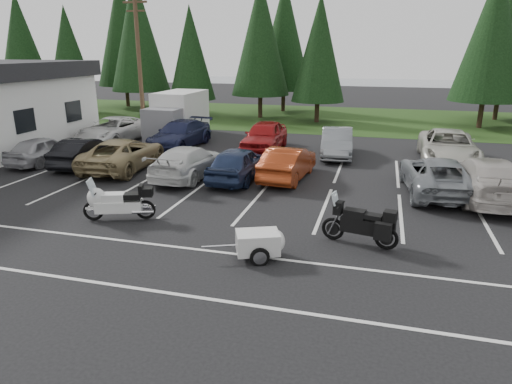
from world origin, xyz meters
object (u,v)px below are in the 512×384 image
object	(u,v)px
touring_motorcycle	(118,199)
box_truck	(175,116)
car_far_1	(180,134)
cargo_trailer	(258,245)
car_near_6	(437,176)
car_near_2	(123,154)
car_far_0	(113,130)
car_far_4	(448,147)
car_far_3	(337,143)
car_far_2	(265,136)
utility_pole	(139,64)
car_near_1	(84,152)
car_near_4	(238,163)
car_near_0	(43,150)
car_near_5	(288,163)
car_near_7	(486,179)
adventure_motorcycle	(360,220)
car_near_3	(189,162)

from	to	relation	value
touring_motorcycle	box_truck	bearing A→B (deg)	88.10
car_far_1	cargo_trailer	bearing A→B (deg)	-53.22
car_near_6	car_far_1	world-z (taller)	car_far_1
car_near_2	car_far_0	distance (m)	7.10
car_far_0	car_far_4	size ratio (longest dim) A/B	0.95
car_far_3	cargo_trailer	xyz separation A→B (m)	(-0.81, -13.39, -0.36)
car_far_2	touring_motorcycle	bearing A→B (deg)	-99.21
utility_pole	car_far_1	size ratio (longest dim) A/B	1.69
car_near_1	car_far_0	bearing A→B (deg)	-75.69
car_near_4	car_far_2	bearing A→B (deg)	-84.51
car_near_0	car_near_5	world-z (taller)	car_near_5
car_far_3	car_far_1	bearing A→B (deg)	175.09
car_near_7	touring_motorcycle	bearing A→B (deg)	22.27
car_near_1	car_far_3	xyz separation A→B (m)	(11.89, 5.46, 0.05)
car_near_4	car_near_5	distance (m)	2.23
car_near_2	car_far_4	size ratio (longest dim) A/B	0.92
car_near_4	cargo_trailer	bearing A→B (deg)	113.08
car_near_7	adventure_motorcycle	distance (m)	7.26
car_near_1	adventure_motorcycle	distance (m)	15.08
touring_motorcycle	car_near_7	bearing A→B (deg)	5.26
car_near_5	car_far_1	size ratio (longest dim) A/B	0.84
car_far_1	cargo_trailer	world-z (taller)	car_far_1
car_near_4	car_far_4	world-z (taller)	car_far_4
car_near_6	adventure_motorcycle	world-z (taller)	adventure_motorcycle
car_near_4	car_far_2	world-z (taller)	car_far_2
car_far_3	car_near_2	bearing A→B (deg)	-155.52
utility_pole	car_near_4	xyz separation A→B (m)	(9.02, -8.10, -3.94)
car_near_2	car_near_7	world-z (taller)	car_near_7
car_far_0	car_near_1	bearing A→B (deg)	-68.72
utility_pole	car_near_2	distance (m)	9.20
car_near_0	car_near_1	distance (m)	2.34
car_near_3	car_far_1	distance (m)	6.81
car_far_1	adventure_motorcycle	size ratio (longest dim) A/B	2.08
car_near_0	car_far_0	distance (m)	5.82
car_near_5	car_far_3	distance (m)	5.40
car_far_0	adventure_motorcycle	world-z (taller)	adventure_motorcycle
car_near_6	car_near_3	bearing A→B (deg)	-3.16
touring_motorcycle	car_far_0	bearing A→B (deg)	103.08
box_truck	car_far_2	bearing A→B (deg)	-18.62
car_far_2	car_far_0	bearing A→B (deg)	-178.61
car_near_3	car_near_2	bearing A→B (deg)	-5.15
box_truck	car_near_3	xyz separation A→B (m)	(4.75, -8.77, -0.73)
car_near_2	car_far_2	bearing A→B (deg)	-136.47
car_near_0	car_far_4	xyz separation A→B (m)	(19.85, 5.60, 0.12)
car_near_6	box_truck	bearing A→B (deg)	-34.00
car_near_7	car_far_1	xyz separation A→B (m)	(-15.49, 5.90, -0.05)
car_near_2	car_far_3	size ratio (longest dim) A/B	1.18
car_near_0	car_near_4	size ratio (longest dim) A/B	0.93
car_near_5	adventure_motorcycle	xyz separation A→B (m)	(3.48, -6.54, 0.04)
car_far_2	touring_motorcycle	size ratio (longest dim) A/B	1.83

